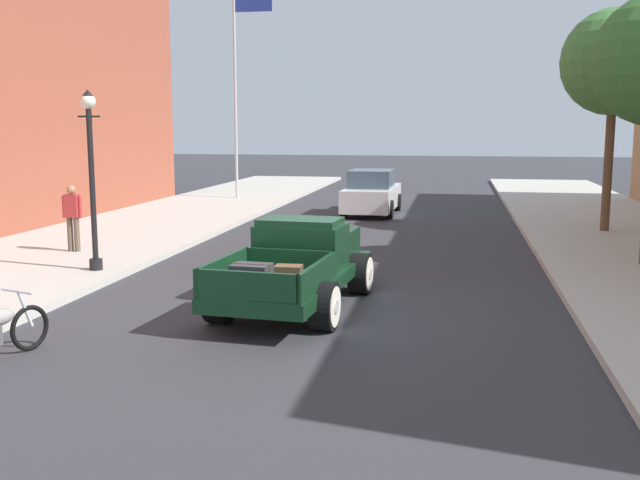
% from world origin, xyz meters
% --- Properties ---
extents(ground_plane, '(140.00, 140.00, 0.00)m').
position_xyz_m(ground_plane, '(0.00, 0.00, 0.00)').
color(ground_plane, '#333338').
extents(hotrod_truck_dark_green, '(2.45, 5.04, 1.58)m').
position_xyz_m(hotrod_truck_dark_green, '(-0.29, 0.39, 0.75)').
color(hotrod_truck_dark_green, black).
rests_on(hotrod_truck_dark_green, ground).
extents(car_background_white, '(1.96, 4.34, 1.65)m').
position_xyz_m(car_background_white, '(-0.57, 14.46, 0.77)').
color(car_background_white, silver).
rests_on(car_background_white, ground).
extents(pedestrian_sidewalk_left, '(0.53, 0.22, 1.65)m').
position_xyz_m(pedestrian_sidewalk_left, '(-6.84, 4.07, 1.09)').
color(pedestrian_sidewalk_left, brown).
rests_on(pedestrian_sidewalk_left, sidewalk_left).
extents(street_lamp_near, '(0.50, 0.32, 3.85)m').
position_xyz_m(street_lamp_near, '(-5.15, 1.97, 2.39)').
color(street_lamp_near, black).
rests_on(street_lamp_near, sidewalk_left).
extents(flagpole, '(1.74, 0.16, 9.16)m').
position_xyz_m(flagpole, '(-6.70, 18.13, 5.77)').
color(flagpole, '#B2B2B7').
rests_on(flagpole, sidewalk_left).
extents(street_tree_second, '(3.08, 3.08, 6.47)m').
position_xyz_m(street_tree_second, '(6.91, 10.39, 5.06)').
color(street_tree_second, brown).
rests_on(street_tree_second, sidewalk_right).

